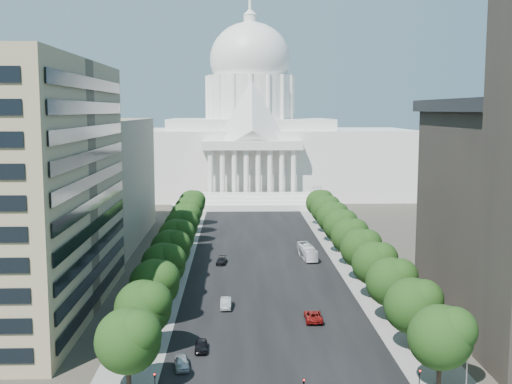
{
  "coord_description": "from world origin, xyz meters",
  "views": [
    {
      "loc": [
        -5.66,
        -58.68,
        32.27
      ],
      "look_at": [
        -1.37,
        73.91,
        15.28
      ],
      "focal_mm": 45.0,
      "sensor_mm": 36.0,
      "label": 1
    }
  ],
  "objects": [
    {
      "name": "car_red",
      "position": [
        6.24,
        36.35,
        0.78
      ],
      "size": [
        2.69,
        5.66,
        1.56
      ],
      "primitive_type": "imported",
      "rotation": [
        0.0,
        0.0,
        3.12
      ],
      "color": "maroon",
      "rests_on": "ground"
    },
    {
      "name": "tree_l_d",
      "position": [
        -17.66,
        47.81,
        6.45
      ],
      "size": [
        7.79,
        7.6,
        9.97
      ],
      "color": "#33261C",
      "rests_on": "ground"
    },
    {
      "name": "tree_l_i",
      "position": [
        -17.66,
        107.81,
        6.45
      ],
      "size": [
        7.79,
        7.6,
        9.97
      ],
      "color": "#33261C",
      "rests_on": "ground"
    },
    {
      "name": "streetlight_d",
      "position": [
        19.9,
        85.0,
        5.82
      ],
      "size": [
        2.61,
        0.44,
        9.0
      ],
      "color": "gray",
      "rests_on": "ground"
    },
    {
      "name": "tree_r_i",
      "position": [
        18.34,
        107.81,
        6.45
      ],
      "size": [
        7.79,
        7.6,
        9.97
      ],
      "color": "#33261C",
      "rests_on": "ground"
    },
    {
      "name": "car_dark_a",
      "position": [
        -10.38,
        24.44,
        0.73
      ],
      "size": [
        1.86,
        4.33,
        1.46
      ],
      "primitive_type": "imported",
      "rotation": [
        0.0,
        0.0,
        0.03
      ],
      "color": "black",
      "rests_on": "ground"
    },
    {
      "name": "tree_r_d",
      "position": [
        18.34,
        47.81,
        6.45
      ],
      "size": [
        7.79,
        7.6,
        9.97
      ],
      "color": "#33261C",
      "rests_on": "ground"
    },
    {
      "name": "traffic_signal_left",
      "position": [
        -14.5,
        7.99,
        3.09
      ],
      "size": [
        0.18,
        0.49,
        4.3
      ],
      "color": "black",
      "rests_on": "ground"
    },
    {
      "name": "tree_l_c",
      "position": [
        -17.66,
        35.81,
        6.45
      ],
      "size": [
        7.79,
        7.6,
        9.97
      ],
      "color": "#33261C",
      "rests_on": "ground"
    },
    {
      "name": "streetlight_f",
      "position": [
        19.9,
        135.0,
        5.82
      ],
      "size": [
        2.61,
        0.44,
        9.0
      ],
      "color": "gray",
      "rests_on": "ground"
    },
    {
      "name": "tree_r_b",
      "position": [
        18.34,
        23.81,
        6.45
      ],
      "size": [
        7.79,
        7.6,
        9.97
      ],
      "color": "#33261C",
      "rests_on": "ground"
    },
    {
      "name": "tree_l_a",
      "position": [
        -17.66,
        11.81,
        6.45
      ],
      "size": [
        7.79,
        7.6,
        9.97
      ],
      "color": "#33261C",
      "rests_on": "ground"
    },
    {
      "name": "tree_l_f",
      "position": [
        -17.66,
        71.81,
        6.45
      ],
      "size": [
        7.79,
        7.6,
        9.97
      ],
      "color": "#33261C",
      "rests_on": "ground"
    },
    {
      "name": "streetlight_b",
      "position": [
        19.9,
        35.0,
        5.82
      ],
      "size": [
        2.61,
        0.44,
        9.0
      ],
      "color": "gray",
      "rests_on": "ground"
    },
    {
      "name": "tree_r_e",
      "position": [
        18.34,
        59.81,
        6.45
      ],
      "size": [
        7.79,
        7.6,
        9.97
      ],
      "color": "#33261C",
      "rests_on": "ground"
    },
    {
      "name": "sidewalk_right",
      "position": [
        19.0,
        90.0,
        0.0
      ],
      "size": [
        8.0,
        260.0,
        0.02
      ],
      "primitive_type": "cube",
      "color": "gray",
      "rests_on": "ground"
    },
    {
      "name": "tree_r_c",
      "position": [
        18.34,
        35.81,
        6.45
      ],
      "size": [
        7.79,
        7.6,
        9.97
      ],
      "color": "#33261C",
      "rests_on": "ground"
    },
    {
      "name": "car_silver",
      "position": [
        -7.31,
        43.27,
        0.82
      ],
      "size": [
        1.77,
        4.99,
        1.64
      ],
      "primitive_type": "imported",
      "rotation": [
        0.0,
        0.0,
        -0.01
      ],
      "color": "#A6A9AD",
      "rests_on": "ground"
    },
    {
      "name": "tree_r_h",
      "position": [
        18.34,
        95.81,
        6.45
      ],
      "size": [
        7.79,
        7.6,
        9.97
      ],
      "color": "#33261C",
      "rests_on": "ground"
    },
    {
      "name": "tree_l_b",
      "position": [
        -17.66,
        23.81,
        6.45
      ],
      "size": [
        7.79,
        7.6,
        9.97
      ],
      "color": "#33261C",
      "rests_on": "ground"
    },
    {
      "name": "streetlight_a",
      "position": [
        19.9,
        10.0,
        5.82
      ],
      "size": [
        2.61,
        0.44,
        9.0
      ],
      "color": "gray",
      "rests_on": "ground"
    },
    {
      "name": "tree_r_g",
      "position": [
        18.34,
        83.81,
        6.45
      ],
      "size": [
        7.79,
        7.6,
        9.97
      ],
      "color": "#33261C",
      "rests_on": "ground"
    },
    {
      "name": "tree_r_a",
      "position": [
        18.34,
        11.81,
        6.45
      ],
      "size": [
        7.79,
        7.6,
        9.97
      ],
      "color": "#33261C",
      "rests_on": "ground"
    },
    {
      "name": "city_bus",
      "position": [
        9.97,
        78.1,
        1.51
      ],
      "size": [
        3.52,
        11.02,
        3.02
      ],
      "primitive_type": "imported",
      "rotation": [
        0.0,
        0.0,
        0.09
      ],
      "color": "white",
      "rests_on": "ground"
    },
    {
      "name": "tree_l_e",
      "position": [
        -17.66,
        59.81,
        6.45
      ],
      "size": [
        7.79,
        7.6,
        9.97
      ],
      "color": "#33261C",
      "rests_on": "ground"
    },
    {
      "name": "car_dark_b",
      "position": [
        -8.68,
        73.66,
        0.68
      ],
      "size": [
        2.44,
        4.88,
        1.36
      ],
      "primitive_type": "imported",
      "rotation": [
        0.0,
        0.0,
        -0.12
      ],
      "color": "black",
      "rests_on": "ground"
    },
    {
      "name": "tree_l_g",
      "position": [
        -17.66,
        83.81,
        6.45
      ],
      "size": [
        7.79,
        7.6,
        9.97
      ],
      "color": "#33261C",
      "rests_on": "ground"
    },
    {
      "name": "car_parked",
      "position": [
        -12.5,
        18.71,
        0.75
      ],
      "size": [
        2.38,
        4.63,
        1.51
      ],
      "primitive_type": "imported",
      "rotation": [
        0.0,
        0.0,
        0.14
      ],
      "color": "#B2B4BA",
      "rests_on": "ground"
    },
    {
      "name": "tree_r_f",
      "position": [
        18.34,
        71.81,
        6.45
      ],
      "size": [
        7.79,
        7.6,
        9.97
      ],
      "color": "#33261C",
      "rests_on": "ground"
    },
    {
      "name": "capitol",
      "position": [
        0.0,
        184.89,
        20.01
      ],
      "size": [
        120.0,
        56.0,
        73.0
      ],
      "color": "white",
      "rests_on": "ground"
    },
    {
      "name": "traffic_signal_right",
      "position": [
        14.5,
        7.99,
        3.09
      ],
      "size": [
        0.18,
        0.49,
        4.3
      ],
      "color": "black",
      "rests_on": "ground"
    },
    {
      "name": "tree_r_j",
      "position": [
        18.34,
        119.81,
        6.45
      ],
      "size": [
        7.79,
        7.6,
        9.97
      ],
      "color": "#33261C",
      "rests_on": "ground"
    },
    {
      "name": "tree_l_j",
      "position": [
        -17.66,
        119.81,
        6.45
      ],
      "size": [
        7.79,
        7.6,
        9.97
      ],
      "color": "#33261C",
      "rests_on": "ground"
    },
    {
      "name": "office_block_left_far",
      "position": [
        -48.0,
        100.0,
        15.0
      ],
      "size": [
        38.0,
        52.0,
        30.0
      ],
      "primitive_type": "cube",
      "color": "gray",
      "rests_on": "ground"
    },
    {
      "name": "streetlight_e",
      "position": [
        19.9,
        110.0,
        5.82
      ],
      "size": [
        2.61,
        0.44,
        9.0
      ],
      "color": "gray",
      "rests_on": "ground"
    },
    {
      "name": "road_asphalt",
      "position": [
        0.0,
        90.0,
        0.0
      ],
      "size": [
        30.0,
        260.0,
        0.01
      ],
      "primitive_type": "cube",
      "color": "black",
      "rests_on": "ground"
    },
    {
      "name": "streetlight_c",
      "position": [
        19.9,
        60.0,
        5.82
      ],
      "size": [
        2.61,
        0.44,
        9.0
      ],
      "color": "gray",
      "rests_on": "ground"
    },
    {
      "name": "tree_l_h",
      "position": [
        -17.66,
        95.81,
        6.45
      ],
      "size": [
        7.79,
        7.6,
        9.97
      ],
      "color": "#33261C",
      "rests_on": "ground"
    },
    {
      "name": "sidewalk_left",
      "position": [
        -19.0,
        90.0,
        0.0
      ],
      "size": [
        8.0,
        260.0,
        0.02
      ],
      "primitive_type": "cube",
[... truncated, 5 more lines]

